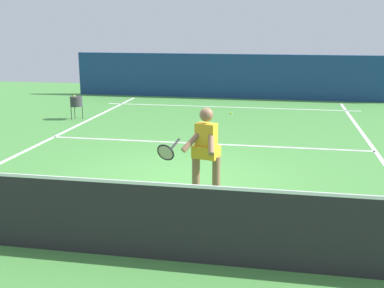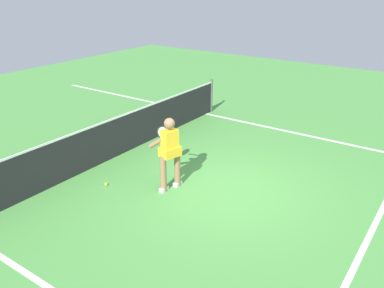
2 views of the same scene
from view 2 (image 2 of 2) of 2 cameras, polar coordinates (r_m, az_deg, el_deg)
ground_plane at (r=8.44m, az=5.25°, el=-6.51°), size 27.72×27.72×0.00m
service_line_marking at (r=7.69m, az=23.87°, el=-11.75°), size 7.88×0.10×0.01m
sideline_right_marking at (r=11.73m, az=14.93°, el=1.42°), size 0.10×19.33×0.01m
court_net at (r=9.98m, az=-10.40°, el=1.14°), size 8.56×0.08×1.08m
tennis_player at (r=8.14m, az=-3.21°, el=-0.93°), size 0.94×0.89×1.55m
tennis_ball_near at (r=8.76m, az=-12.09°, el=-5.57°), size 0.07×0.07×0.07m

